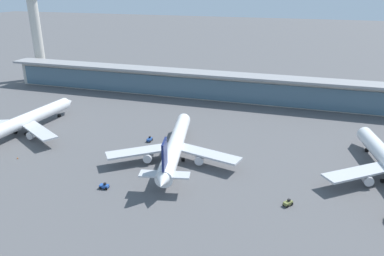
{
  "coord_description": "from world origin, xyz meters",
  "views": [
    {
      "loc": [
        40.56,
        -116.63,
        60.73
      ],
      "look_at": [
        0.0,
        12.82,
        7.73
      ],
      "focal_mm": 35.0,
      "sensor_mm": 36.0,
      "label": 1
    }
  ],
  "objects_px": {
    "service_truck_mid_apron_olive": "(288,203)",
    "service_truck_by_tail_blue": "(150,139)",
    "control_tower": "(35,23)",
    "safety_cone_bravo": "(17,158)",
    "service_truck_near_nose_blue": "(104,186)",
    "airliner_left_stand": "(22,122)",
    "airliner_centre_stand": "(175,146)"
  },
  "relations": [
    {
      "from": "airliner_centre_stand",
      "to": "safety_cone_bravo",
      "type": "xyz_separation_m",
      "value": [
        -55.57,
        -17.27,
        -4.98
      ]
    },
    {
      "from": "airliner_left_stand",
      "to": "service_truck_near_nose_blue",
      "type": "distance_m",
      "value": 64.53
    },
    {
      "from": "service_truck_mid_apron_olive",
      "to": "service_truck_near_nose_blue",
      "type": "bearing_deg",
      "value": -172.44
    },
    {
      "from": "airliner_centre_stand",
      "to": "safety_cone_bravo",
      "type": "height_order",
      "value": "airliner_centre_stand"
    },
    {
      "from": "airliner_centre_stand",
      "to": "service_truck_by_tail_blue",
      "type": "height_order",
      "value": "airliner_centre_stand"
    },
    {
      "from": "control_tower",
      "to": "safety_cone_bravo",
      "type": "bearing_deg",
      "value": -56.16
    },
    {
      "from": "airliner_left_stand",
      "to": "control_tower",
      "type": "bearing_deg",
      "value": 123.45
    },
    {
      "from": "airliner_left_stand",
      "to": "airliner_centre_stand",
      "type": "distance_m",
      "value": 70.88
    },
    {
      "from": "service_truck_near_nose_blue",
      "to": "service_truck_mid_apron_olive",
      "type": "distance_m",
      "value": 56.42
    },
    {
      "from": "airliner_left_stand",
      "to": "control_tower",
      "type": "xyz_separation_m",
      "value": [
        -56.66,
        85.76,
        30.73
      ]
    },
    {
      "from": "service_truck_near_nose_blue",
      "to": "service_truck_by_tail_blue",
      "type": "xyz_separation_m",
      "value": [
        -1.41,
        38.92,
        0.0
      ]
    },
    {
      "from": "airliner_left_stand",
      "to": "airliner_centre_stand",
      "type": "relative_size",
      "value": 1.01
    },
    {
      "from": "service_truck_by_tail_blue",
      "to": "service_truck_near_nose_blue",
      "type": "bearing_deg",
      "value": -87.93
    },
    {
      "from": "safety_cone_bravo",
      "to": "control_tower",
      "type": "bearing_deg",
      "value": 123.84
    },
    {
      "from": "service_truck_near_nose_blue",
      "to": "control_tower",
      "type": "relative_size",
      "value": 0.05
    },
    {
      "from": "airliner_centre_stand",
      "to": "safety_cone_bravo",
      "type": "relative_size",
      "value": 89.52
    },
    {
      "from": "service_truck_mid_apron_olive",
      "to": "airliner_centre_stand",
      "type": "bearing_deg",
      "value": 155.32
    },
    {
      "from": "airliner_centre_stand",
      "to": "control_tower",
      "type": "xyz_separation_m",
      "value": [
        -127.41,
        89.9,
        30.73
      ]
    },
    {
      "from": "airliner_centre_stand",
      "to": "service_truck_mid_apron_olive",
      "type": "bearing_deg",
      "value": -24.68
    },
    {
      "from": "airliner_left_stand",
      "to": "control_tower",
      "type": "distance_m",
      "value": 107.28
    },
    {
      "from": "service_truck_near_nose_blue",
      "to": "service_truck_by_tail_blue",
      "type": "bearing_deg",
      "value": 92.07
    },
    {
      "from": "airliner_left_stand",
      "to": "service_truck_mid_apron_olive",
      "type": "bearing_deg",
      "value": -11.71
    },
    {
      "from": "service_truck_near_nose_blue",
      "to": "control_tower",
      "type": "xyz_separation_m",
      "value": [
        -113.22,
        116.5,
        35.15
      ]
    },
    {
      "from": "service_truck_mid_apron_olive",
      "to": "service_truck_by_tail_blue",
      "type": "relative_size",
      "value": 1.16
    },
    {
      "from": "control_tower",
      "to": "service_truck_by_tail_blue",
      "type": "bearing_deg",
      "value": -34.75
    },
    {
      "from": "airliner_centre_stand",
      "to": "service_truck_by_tail_blue",
      "type": "relative_size",
      "value": 21.85
    },
    {
      "from": "service_truck_by_tail_blue",
      "to": "control_tower",
      "type": "distance_m",
      "value": 140.55
    },
    {
      "from": "airliner_centre_stand",
      "to": "service_truck_near_nose_blue",
      "type": "distance_m",
      "value": 30.46
    },
    {
      "from": "service_truck_mid_apron_olive",
      "to": "safety_cone_bravo",
      "type": "relative_size",
      "value": 4.73
    },
    {
      "from": "service_truck_near_nose_blue",
      "to": "service_truck_mid_apron_olive",
      "type": "relative_size",
      "value": 0.9
    },
    {
      "from": "service_truck_mid_apron_olive",
      "to": "safety_cone_bravo",
      "type": "height_order",
      "value": "service_truck_mid_apron_olive"
    },
    {
      "from": "airliner_centre_stand",
      "to": "service_truck_near_nose_blue",
      "type": "height_order",
      "value": "airliner_centre_stand"
    }
  ]
}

